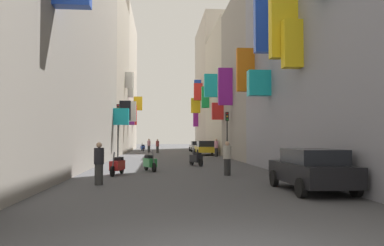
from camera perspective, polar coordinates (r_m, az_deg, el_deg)
ground_plane at (r=35.51m, az=-3.13°, el=-5.10°), size 140.00×140.00×0.00m
building_left_near at (r=22.21m, az=-23.50°, el=13.39°), size 7.36×29.62×15.40m
building_left_mid_a at (r=43.19m, az=-14.11°, el=7.16°), size 7.27×13.96×17.56m
building_left_mid_b at (r=58.21m, az=-11.69°, el=5.78°), size 7.29×16.42×19.67m
building_right_mid_a at (r=25.37m, az=16.98°, el=15.75°), size 7.23×8.03×19.19m
building_right_mid_b at (r=33.40m, az=11.02°, el=6.57°), size 7.19×10.67×13.74m
building_right_mid_c at (r=44.91m, az=6.85°, el=4.59°), size 7.36×13.18×14.19m
building_right_far at (r=59.06m, az=4.03°, el=5.35°), size 7.38×15.19×19.11m
parked_car_yellow at (r=39.83m, az=2.00°, el=-3.68°), size 2.00×4.42×1.47m
parked_car_white at (r=49.04m, az=0.83°, el=-3.46°), size 1.95×3.98×1.34m
parked_car_black at (r=13.48m, az=17.39°, el=-6.56°), size 1.89×4.08×1.43m
scooter_green at (r=20.70m, az=-6.30°, el=-5.90°), size 0.77×1.69×1.13m
scooter_black at (r=24.47m, az=0.62°, el=-5.34°), size 0.78×1.73×1.13m
scooter_blue at (r=52.16m, az=-7.37°, el=-3.65°), size 0.66×1.95×1.13m
scooter_red at (r=18.88m, az=-11.07°, el=-6.23°), size 0.66×1.90×1.13m
pedestrian_crossing at (r=18.41m, az=5.28°, el=-5.28°), size 0.39×0.39×1.63m
pedestrian_near_left at (r=46.16m, az=-6.45°, el=-3.39°), size 0.46×0.46×1.66m
pedestrian_near_right at (r=15.07m, az=-13.72°, el=-5.93°), size 0.53×0.53×1.62m
pedestrian_mid_street at (r=36.12m, az=3.65°, el=-3.71°), size 0.46×0.46×1.70m
pedestrian_far_away at (r=44.74m, az=-5.18°, el=-3.46°), size 0.54×0.54×1.62m
traffic_light_near_corner at (r=32.45m, az=5.26°, el=-0.57°), size 0.26×0.34×3.97m
traffic_light_far_corner at (r=33.33m, az=-10.97°, el=0.18°), size 0.26×0.34×4.68m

